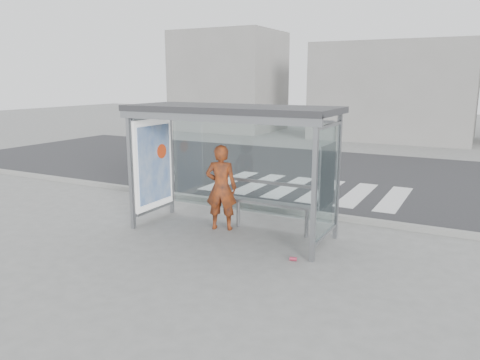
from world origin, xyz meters
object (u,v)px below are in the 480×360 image
bench (272,203)px  bus_shelter (216,137)px  soda_can (293,259)px  person (221,187)px

bench → bus_shelter: bearing=-157.9°
bench → soda_can: 1.76m
bus_shelter → bench: (1.07, 0.43, -1.38)m
bus_shelter → person: bearing=59.0°
bus_shelter → person: size_ratio=2.34×
bus_shelter → person: bus_shelter is taller
person → soda_can: person is taller
bus_shelter → soda_can: size_ratio=33.21×
person → soda_can: 2.41m
bus_shelter → person: 1.08m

